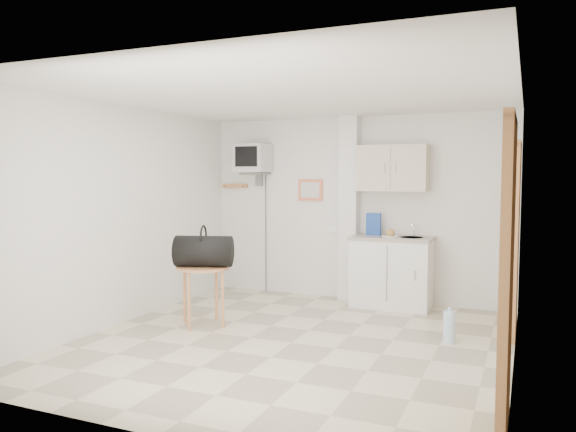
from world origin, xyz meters
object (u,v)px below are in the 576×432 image
at_px(crt_television, 253,159).
at_px(round_table, 203,274).
at_px(duffel_bag, 204,251).
at_px(water_bottle, 449,327).

relative_size(crt_television, round_table, 3.16).
relative_size(duffel_bag, water_bottle, 1.94).
bearing_deg(water_bottle, duffel_bag, -170.37).
height_order(round_table, duffel_bag, duffel_bag).
xyz_separation_m(round_table, water_bottle, (2.66, 0.43, -0.42)).
bearing_deg(round_table, duffel_bag, -41.66).
bearing_deg(duffel_bag, crt_television, 81.83).
distance_m(crt_television, duffel_bag, 2.13).
bearing_deg(duffel_bag, round_table, 121.12).
bearing_deg(round_table, water_bottle, 9.09).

